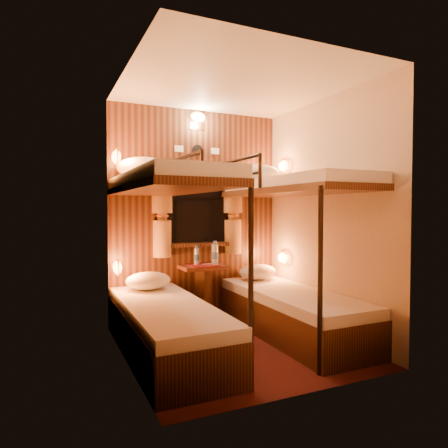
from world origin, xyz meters
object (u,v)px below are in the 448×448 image
bunk_left (166,291)px  table (203,286)px  bottle_left (197,256)px  bottle_right (215,254)px  bunk_right (291,280)px

bunk_left → table: bearing=50.3°
bottle_left → table: bearing=-42.7°
table → bottle_right: bottle_right is taller
bunk_left → bottle_left: bunk_left is taller
bunk_left → bunk_right: same height
bunk_left → bottle_right: 1.13m
bottle_left → bottle_right: bearing=-15.8°
bottle_left → bottle_right: size_ratio=0.82×
bottle_left → bottle_right: 0.21m
bunk_right → bottle_left: bearing=130.2°
bunk_right → table: bunk_right is taller
bunk_right → bottle_left: (-0.70, 0.83, 0.19)m
bottle_left → bunk_right: bearing=-49.8°
bunk_left → bunk_right: (1.30, 0.00, 0.00)m
bottle_left → bottle_right: bottle_right is taller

